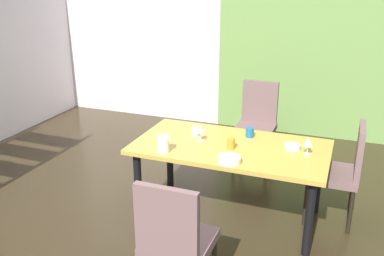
# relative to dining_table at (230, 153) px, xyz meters

# --- Properties ---
(ground_plane) EXTENTS (5.92, 6.27, 0.02)m
(ground_plane) POSITION_rel_dining_table_xyz_m (-0.59, -0.59, -0.64)
(ground_plane) COLOR #322818
(back_panel_interior) EXTENTS (2.66, 0.10, 2.67)m
(back_panel_interior) POSITION_rel_dining_table_xyz_m (-2.22, 2.50, 0.70)
(back_panel_interior) COLOR silver
(back_panel_interior) RESTS_ON ground_plane
(garden_window_panel) EXTENTS (3.26, 0.10, 2.67)m
(garden_window_panel) POSITION_rel_dining_table_xyz_m (0.75, 2.50, 0.70)
(garden_window_panel) COLOR #6B9348
(garden_window_panel) RESTS_ON ground_plane
(dining_table) EXTENTS (1.72, 0.92, 0.72)m
(dining_table) POSITION_rel_dining_table_xyz_m (0.00, 0.00, 0.00)
(dining_table) COLOR #B2943A
(dining_table) RESTS_ON ground_plane
(chair_head_near) EXTENTS (0.44, 0.44, 0.97)m
(chair_head_near) POSITION_rel_dining_table_xyz_m (-0.01, -1.26, -0.09)
(chair_head_near) COLOR #6C5250
(chair_head_near) RESTS_ON ground_plane
(chair_head_far) EXTENTS (0.44, 0.45, 0.98)m
(chair_head_far) POSITION_rel_dining_table_xyz_m (-0.04, 1.26, -0.09)
(chair_head_far) COLOR #6C5250
(chair_head_far) RESTS_ON ground_plane
(chair_right_far) EXTENTS (0.44, 0.44, 0.94)m
(chair_right_far) POSITION_rel_dining_table_xyz_m (0.96, 0.27, -0.10)
(chair_right_far) COLOR #6C5250
(chair_right_far) RESTS_ON ground_plane
(wine_glass_near_shelf) EXTENTS (0.07, 0.07, 0.16)m
(wine_glass_near_shelf) POSITION_rel_dining_table_xyz_m (0.66, 0.03, 0.20)
(wine_glass_near_shelf) COLOR silver
(wine_glass_near_shelf) RESTS_ON dining_table
(wine_glass_east) EXTENTS (0.07, 0.07, 0.15)m
(wine_glass_east) POSITION_rel_dining_table_xyz_m (-0.29, -0.01, 0.20)
(wine_glass_east) COLOR silver
(wine_glass_east) RESTS_ON dining_table
(serving_bowl_south) EXTENTS (0.19, 0.19, 0.05)m
(serving_bowl_south) POSITION_rel_dining_table_xyz_m (0.09, -0.36, 0.11)
(serving_bowl_south) COLOR silver
(serving_bowl_south) RESTS_ON dining_table
(serving_bowl_corner) EXTENTS (0.14, 0.14, 0.04)m
(serving_bowl_corner) POSITION_rel_dining_table_xyz_m (0.53, 0.10, 0.10)
(serving_bowl_corner) COLOR silver
(serving_bowl_corner) RESTS_ON dining_table
(cup_right) EXTENTS (0.08, 0.08, 0.09)m
(cup_right) POSITION_rel_dining_table_xyz_m (0.11, 0.26, 0.13)
(cup_right) COLOR #1A5C8E
(cup_right) RESTS_ON dining_table
(cup_center) EXTENTS (0.07, 0.07, 0.10)m
(cup_center) POSITION_rel_dining_table_xyz_m (0.02, -0.08, 0.13)
(cup_center) COLOR #AA8323
(cup_center) RESTS_ON dining_table
(cup_north) EXTENTS (0.06, 0.06, 0.08)m
(cup_north) POSITION_rel_dining_table_xyz_m (-0.38, 0.10, 0.12)
(cup_north) COLOR #F1DFCA
(cup_north) RESTS_ON dining_table
(pitcher_rear) EXTENTS (0.11, 0.10, 0.15)m
(pitcher_rear) POSITION_rel_dining_table_xyz_m (-0.50, -0.36, 0.16)
(pitcher_rear) COLOR #DFF0C8
(pitcher_rear) RESTS_ON dining_table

